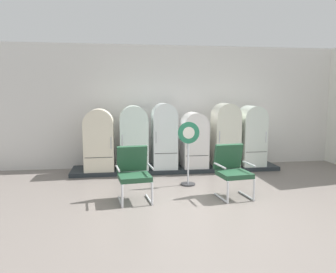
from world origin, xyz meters
The scene contains 12 objects.
ground centered at (0.00, 0.00, -0.03)m, with size 12.00×10.00×0.05m, color slate.
back_wall centered at (0.00, 3.66, 1.65)m, with size 11.76×0.12×3.27m.
display_plinth centered at (0.00, 3.02, 0.05)m, with size 5.32×0.95×0.10m, color #262D31.
refrigerator_0 centered at (-1.95, 2.92, 0.90)m, with size 0.72×0.69×1.52m.
refrigerator_1 centered at (-1.10, 2.93, 0.94)m, with size 0.69×0.72×1.59m.
refrigerator_2 centered at (-0.33, 2.91, 0.98)m, with size 0.61×0.66×1.65m.
refrigerator_3 centered at (0.46, 2.93, 0.85)m, with size 0.63×0.72×1.41m.
refrigerator_4 centered at (1.28, 2.91, 0.97)m, with size 0.64×0.66×1.64m.
refrigerator_5 centered at (2.01, 2.93, 0.94)m, with size 0.61×0.70×1.57m.
armchair_left centered at (-1.20, 0.72, 0.56)m, with size 0.70×0.73×1.01m.
armchair_right centered at (0.69, 0.67, 0.56)m, with size 0.70×0.73×1.01m.
sign_stand centered at (0.02, 1.59, 0.68)m, with size 0.47×0.32×1.39m.
Camera 1 is at (-1.43, -5.31, 1.98)m, focal length 35.32 mm.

